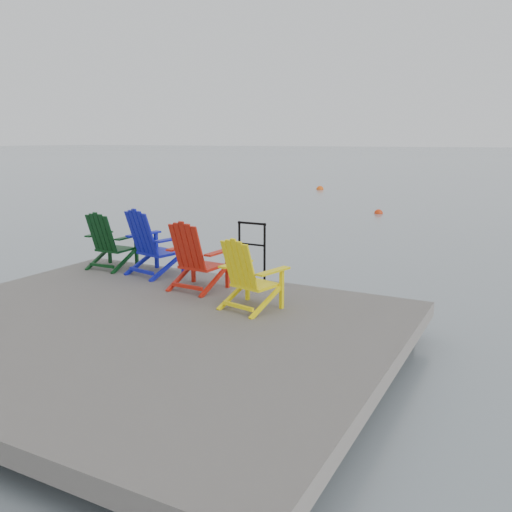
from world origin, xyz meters
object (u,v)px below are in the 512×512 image
at_px(chair_green, 109,240).
at_px(chair_yellow, 249,274).
at_px(buoy_b, 320,189).
at_px(chair_blue, 152,242).
at_px(chair_red, 196,256).
at_px(buoy_a, 378,214).
at_px(handrail, 252,245).

distance_m(chair_green, chair_yellow, 3.26).
bearing_deg(buoy_b, chair_green, -78.55).
relative_size(chair_blue, buoy_b, 2.70).
bearing_deg(chair_green, buoy_b, 101.11).
bearing_deg(chair_red, buoy_a, 97.65).
distance_m(handrail, chair_red, 1.00).
xyz_separation_m(chair_red, buoy_a, (-0.84, 13.06, -1.01)).
bearing_deg(buoy_a, chair_red, -86.31).
height_order(chair_green, buoy_a, chair_green).
height_order(chair_blue, chair_yellow, chair_blue).
relative_size(handrail, chair_yellow, 0.97).
bearing_deg(chair_green, chair_yellow, -16.31).
distance_m(chair_yellow, buoy_a, 13.70).
relative_size(chair_green, chair_red, 0.95).
distance_m(chair_blue, chair_yellow, 2.40).
bearing_deg(chair_yellow, chair_blue, 171.13).
bearing_deg(chair_blue, buoy_b, 116.36).
bearing_deg(chair_red, chair_green, 171.87).
xyz_separation_m(chair_red, chair_yellow, (1.11, -0.46, -0.04)).
distance_m(chair_blue, buoy_b, 21.38).
relative_size(handrail, chair_red, 0.90).
bearing_deg(buoy_b, chair_red, -73.61).
bearing_deg(chair_red, buoy_b, 110.35).
xyz_separation_m(chair_green, chair_blue, (0.91, -0.01, 0.05)).
xyz_separation_m(chair_green, chair_yellow, (3.14, -0.90, -0.01)).
height_order(chair_green, chair_yellow, chair_green).
bearing_deg(chair_red, chair_blue, 163.22).
xyz_separation_m(buoy_a, buoy_b, (-5.38, 8.10, 0.00)).
height_order(handrail, chair_red, chair_red).
relative_size(chair_green, chair_yellow, 1.03).
bearing_deg(handrail, chair_red, -114.89).
relative_size(chair_red, buoy_a, 3.20).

